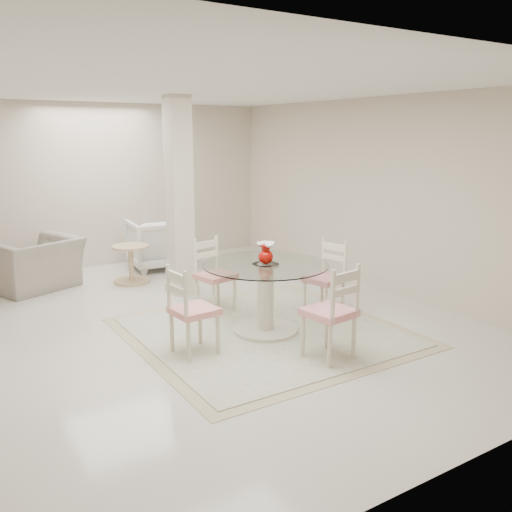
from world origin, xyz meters
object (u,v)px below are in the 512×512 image
red_vase (266,252)px  armchair_white (157,244)px  dining_chair_west (188,304)px  recliner_taupe (34,264)px  dining_table (266,298)px  column (179,197)px  side_table (131,266)px  dining_chair_east (328,272)px  dining_chair_north (212,269)px  dining_chair_south (335,306)px

red_vase → armchair_white: size_ratio=0.28×
dining_chair_west → recliner_taupe: 3.50m
dining_table → red_vase: (0.00, -0.00, 0.52)m
dining_table → recliner_taupe: size_ratio=1.22×
column → side_table: 1.45m
column → dining_table: column is taller
dining_chair_east → side_table: (-1.56, 2.70, -0.27)m
column → side_table: (-0.44, 0.85, -1.09)m
dining_chair_north → dining_chair_south: 2.04m
dining_chair_north → dining_chair_west: bearing=-137.7°
column → dining_chair_east: (1.12, -1.85, -0.81)m
dining_table → armchair_white: size_ratio=1.53×
dining_chair_east → side_table: size_ratio=1.78×
dining_chair_north → armchair_white: size_ratio=1.13×
dining_chair_north → dining_chair_south: bearing=-92.6°
dining_chair_south → side_table: (-0.69, 3.85, -0.31)m
dining_table → armchair_white: bearing=87.7°
column → recliner_taupe: (-1.73, 1.27, -0.98)m
column → dining_table: 2.21m
dining_chair_north → side_table: (-0.41, 1.84, -0.28)m
dining_chair_south → side_table: size_ratio=1.89×
dining_table → red_vase: 0.52m
dining_table → dining_chair_east: size_ratio=1.36×
dining_chair_east → dining_chair_south: (-0.87, -1.15, 0.03)m
red_vase → dining_chair_west: bearing=-172.6°
dining_chair_east → dining_chair_south: bearing=-48.9°
dining_chair_west → dining_chair_east: bearing=-87.3°
dining_chair_north → dining_chair_south: size_ratio=0.95×
side_table → red_vase: bearing=-78.9°
column → red_vase: 2.04m
dining_table → armchair_white: 3.51m
dining_chair_east → dining_chair_north: bearing=-138.9°
column → dining_chair_north: (-0.03, -0.99, -0.81)m
red_vase → dining_chair_south: bearing=-82.4°
column → side_table: bearing=117.4°
red_vase → dining_chair_west: (-1.01, -0.13, -0.39)m
dining_table → side_table: bearing=101.0°
column → dining_chair_south: size_ratio=2.50×
dining_table → recliner_taupe: dining_table is taller
red_vase → side_table: (-0.56, 2.85, -0.67)m
dining_table → armchair_white: (0.14, 3.51, 0.00)m
dining_chair_east → side_table: bearing=-161.9°
red_vase → dining_chair_north: 1.09m
column → dining_chair_south: 3.11m
dining_chair_north → side_table: 1.90m
dining_chair_west → dining_chair_south: 1.44m
dining_table → dining_chair_north: bearing=97.9°
dining_chair_west → red_vase: bearing=-87.6°
column → dining_chair_west: bearing=-112.8°
dining_chair_west → dining_chair_south: size_ratio=0.95×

